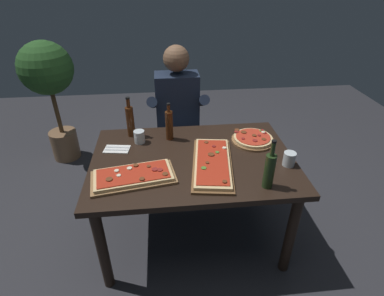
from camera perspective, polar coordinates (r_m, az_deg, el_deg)
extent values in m
plane|color=#2D2D33|center=(2.59, 0.12, -15.64)|extent=(6.40, 6.40, 0.00)
cube|color=black|center=(2.12, 0.14, -2.32)|extent=(1.40, 0.96, 0.04)
cylinder|color=black|center=(2.10, -16.55, -17.80)|extent=(0.07, 0.07, 0.70)
cylinder|color=black|center=(2.21, 18.10, -15.11)|extent=(0.07, 0.07, 0.70)
cylinder|color=black|center=(2.69, -14.11, -4.81)|extent=(0.07, 0.07, 0.70)
cylinder|color=black|center=(2.77, 12.12, -3.28)|extent=(0.07, 0.07, 0.70)
cube|color=olive|center=(1.95, -10.95, -5.49)|extent=(0.56, 0.34, 0.02)
cube|color=#E5C184|center=(1.94, -11.00, -5.07)|extent=(0.51, 0.30, 0.02)
cube|color=#B72D19|center=(1.93, -11.04, -4.76)|extent=(0.47, 0.27, 0.01)
cylinder|color=brown|center=(1.99, -10.54, -3.23)|extent=(0.03, 0.03, 0.01)
cylinder|color=brown|center=(1.86, -9.40, -5.76)|extent=(0.03, 0.03, 0.01)
cylinder|color=brown|center=(1.90, -15.33, -5.70)|extent=(0.04, 0.04, 0.01)
cylinder|color=maroon|center=(1.93, -7.02, -4.02)|extent=(0.04, 0.04, 0.01)
cylinder|color=brown|center=(1.97, -8.15, -3.42)|extent=(0.03, 0.03, 0.01)
cylinder|color=beige|center=(1.97, -11.71, -3.76)|extent=(0.03, 0.03, 0.01)
cylinder|color=beige|center=(1.96, -14.01, -4.18)|extent=(0.03, 0.03, 0.01)
cylinder|color=maroon|center=(1.93, -6.08, -4.09)|extent=(0.04, 0.04, 0.01)
cylinder|color=brown|center=(1.89, -5.07, -4.88)|extent=(0.04, 0.04, 0.01)
cylinder|color=beige|center=(1.92, -13.64, -5.03)|extent=(0.03, 0.03, 0.01)
cube|color=brown|center=(2.03, 3.84, -3.09)|extent=(0.35, 0.65, 0.02)
cube|color=#E5C184|center=(2.02, 3.86, -2.67)|extent=(0.31, 0.61, 0.02)
cube|color=#B72D19|center=(2.02, 3.87, -2.37)|extent=(0.28, 0.56, 0.01)
cylinder|color=beige|center=(2.15, 6.11, 0.02)|extent=(0.03, 0.03, 0.01)
cylinder|color=#4C7F2D|center=(2.09, 4.78, -0.80)|extent=(0.03, 0.03, 0.01)
cylinder|color=brown|center=(1.83, 6.17, -6.32)|extent=(0.03, 0.03, 0.01)
cylinder|color=#4C7F2D|center=(1.93, 2.21, -3.78)|extent=(0.03, 0.03, 0.00)
cylinder|color=brown|center=(1.98, 2.90, -2.77)|extent=(0.02, 0.02, 0.01)
cylinder|color=brown|center=(2.21, 2.70, 1.09)|extent=(0.03, 0.03, 0.00)
cylinder|color=maroon|center=(2.16, 4.12, 0.34)|extent=(0.03, 0.03, 0.01)
cylinder|color=brown|center=(2.06, 3.61, -1.23)|extent=(0.04, 0.04, 0.01)
cylinder|color=brown|center=(2.35, 11.36, 1.44)|extent=(0.32, 0.32, 0.02)
cylinder|color=#E5C184|center=(2.34, 11.40, 1.82)|extent=(0.29, 0.29, 0.02)
cylinder|color=red|center=(2.33, 11.43, 2.10)|extent=(0.26, 0.26, 0.01)
cylinder|color=beige|center=(2.40, 13.24, 2.91)|extent=(0.03, 0.03, 0.01)
cylinder|color=brown|center=(2.37, 9.70, 2.96)|extent=(0.04, 0.04, 0.01)
cylinder|color=#4C7F2D|center=(2.42, 13.03, 3.21)|extent=(0.04, 0.04, 0.00)
cylinder|color=maroon|center=(2.35, 12.52, 2.35)|extent=(0.02, 0.02, 0.01)
cylinder|color=maroon|center=(2.42, 13.07, 3.25)|extent=(0.03, 0.03, 0.01)
cylinder|color=brown|center=(2.34, 11.65, 2.32)|extent=(0.03, 0.03, 0.01)
cylinder|color=brown|center=(2.40, 8.46, 3.42)|extent=(0.04, 0.04, 0.00)
cylinder|color=brown|center=(2.30, 13.37, 1.63)|extent=(0.03, 0.03, 0.00)
cylinder|color=maroon|center=(2.37, 8.39, 3.06)|extent=(0.03, 0.03, 0.00)
cylinder|color=maroon|center=(2.39, 13.46, 2.83)|extent=(0.03, 0.03, 0.01)
cylinder|color=maroon|center=(2.27, 11.77, 1.38)|extent=(0.04, 0.04, 0.01)
cylinder|color=maroon|center=(2.28, 9.58, 1.76)|extent=(0.03, 0.03, 0.01)
cylinder|color=#47230F|center=(2.29, -4.30, 4.22)|extent=(0.06, 0.06, 0.23)
cylinder|color=#47230F|center=(2.23, -4.44, 7.44)|extent=(0.02, 0.02, 0.06)
cylinder|color=black|center=(2.21, -4.48, 8.24)|extent=(0.03, 0.03, 0.01)
cylinder|color=#47230F|center=(2.38, -11.53, 4.86)|extent=(0.06, 0.06, 0.24)
cylinder|color=#47230F|center=(2.31, -11.94, 8.26)|extent=(0.03, 0.03, 0.07)
cylinder|color=black|center=(2.30, -12.05, 9.19)|extent=(0.03, 0.03, 0.01)
cylinder|color=#233819|center=(1.85, 14.33, -4.28)|extent=(0.06, 0.06, 0.22)
cylinder|color=#233819|center=(1.76, 14.99, -0.19)|extent=(0.03, 0.03, 0.09)
cylinder|color=black|center=(1.74, 15.21, 1.21)|extent=(0.03, 0.03, 0.01)
cylinder|color=silver|center=(2.11, 17.84, -1.97)|extent=(0.08, 0.08, 0.10)
cylinder|color=silver|center=(2.13, 17.71, -2.63)|extent=(0.07, 0.07, 0.04)
cylinder|color=silver|center=(2.30, -9.88, 2.10)|extent=(0.08, 0.08, 0.10)
cylinder|color=#5B3814|center=(2.31, -9.82, 1.52)|extent=(0.07, 0.07, 0.04)
cube|color=white|center=(2.26, -13.95, -0.24)|extent=(0.19, 0.14, 0.01)
cube|color=silver|center=(2.25, -14.08, -0.36)|extent=(0.17, 0.04, 0.00)
cube|color=silver|center=(2.27, -13.85, 0.12)|extent=(0.17, 0.04, 0.00)
cube|color=#3D2B1E|center=(2.93, -2.58, 1.40)|extent=(0.44, 0.44, 0.04)
cube|color=#3D2B1E|center=(3.00, -2.93, 7.11)|extent=(0.40, 0.04, 0.42)
cylinder|color=#3D2B1E|center=(2.89, -6.00, -4.55)|extent=(0.04, 0.04, 0.41)
cylinder|color=#3D2B1E|center=(2.91, 1.52, -4.12)|extent=(0.04, 0.04, 0.41)
cylinder|color=#3D2B1E|center=(3.21, -6.09, -0.56)|extent=(0.04, 0.04, 0.41)
cylinder|color=#3D2B1E|center=(3.22, 0.67, -0.19)|extent=(0.04, 0.04, 0.41)
cylinder|color=#23232D|center=(2.89, -4.23, -4.02)|extent=(0.11, 0.11, 0.45)
cylinder|color=#23232D|center=(2.90, -0.27, -3.79)|extent=(0.11, 0.11, 0.45)
cube|color=#23232D|center=(2.80, -2.48, 1.79)|extent=(0.34, 0.40, 0.12)
cube|color=#1E283D|center=(2.75, -2.78, 8.61)|extent=(0.38, 0.22, 0.52)
sphere|color=brown|center=(2.62, -3.00, 16.48)|extent=(0.22, 0.22, 0.22)
cylinder|color=#1E283D|center=(2.69, -7.45, 8.46)|extent=(0.09, 0.31, 0.21)
cylinder|color=#1E283D|center=(2.71, 1.97, 8.90)|extent=(0.09, 0.31, 0.21)
cylinder|color=#846042|center=(3.68, -22.77, 0.66)|extent=(0.29, 0.29, 0.32)
cylinder|color=brown|center=(3.50, -24.13, 6.39)|extent=(0.04, 0.04, 0.49)
sphere|color=#285623|center=(3.36, -25.85, 13.40)|extent=(0.52, 0.52, 0.52)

